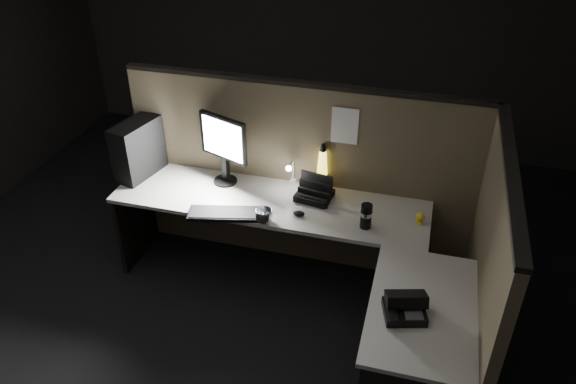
% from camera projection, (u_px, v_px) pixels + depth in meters
% --- Properties ---
extents(floor, '(6.00, 6.00, 0.00)m').
position_uv_depth(floor, '(267.00, 335.00, 3.95)').
color(floor, black).
rests_on(floor, ground).
extents(room_shell, '(6.00, 6.00, 6.00)m').
position_uv_depth(room_shell, '(261.00, 129.00, 3.06)').
color(room_shell, silver).
rests_on(room_shell, ground).
extents(partition_back, '(2.66, 0.06, 1.50)m').
position_uv_depth(partition_back, '(300.00, 178.00, 4.29)').
color(partition_back, brown).
rests_on(partition_back, ground).
extents(partition_right, '(0.06, 1.66, 1.50)m').
position_uv_depth(partition_right, '(483.00, 280.00, 3.32)').
color(partition_right, brown).
rests_on(partition_right, ground).
extents(desk, '(2.60, 1.60, 0.73)m').
position_uv_depth(desk, '(301.00, 253.00, 3.79)').
color(desk, beige).
rests_on(desk, ground).
extents(pc_tower, '(0.28, 0.45, 0.44)m').
position_uv_depth(pc_tower, '(138.00, 149.00, 4.26)').
color(pc_tower, black).
rests_on(pc_tower, desk).
extents(monitor, '(0.40, 0.20, 0.54)m').
position_uv_depth(monitor, '(223.00, 143.00, 4.12)').
color(monitor, black).
rests_on(monitor, desk).
extents(keyboard, '(0.54, 0.28, 0.03)m').
position_uv_depth(keyboard, '(226.00, 214.00, 3.90)').
color(keyboard, black).
rests_on(keyboard, desk).
extents(mouse, '(0.08, 0.06, 0.03)m').
position_uv_depth(mouse, '(299.00, 214.00, 3.90)').
color(mouse, black).
rests_on(mouse, desk).
extents(clip_lamp, '(0.04, 0.17, 0.22)m').
position_uv_depth(clip_lamp, '(291.00, 172.00, 4.15)').
color(clip_lamp, silver).
rests_on(clip_lamp, desk).
extents(organizer, '(0.28, 0.25, 0.19)m').
position_uv_depth(organizer, '(315.00, 193.00, 4.08)').
color(organizer, black).
rests_on(organizer, desk).
extents(lava_lamp, '(0.10, 0.10, 0.36)m').
position_uv_depth(lava_lamp, '(322.00, 170.00, 4.14)').
color(lava_lamp, black).
rests_on(lava_lamp, desk).
extents(travel_mug, '(0.08, 0.08, 0.18)m').
position_uv_depth(travel_mug, '(366.00, 216.00, 3.75)').
color(travel_mug, black).
rests_on(travel_mug, desk).
extents(steel_mug, '(0.12, 0.12, 0.10)m').
position_uv_depth(steel_mug, '(264.00, 216.00, 3.82)').
color(steel_mug, silver).
rests_on(steel_mug, desk).
extents(figurine, '(0.06, 0.06, 0.06)m').
position_uv_depth(figurine, '(420.00, 217.00, 3.80)').
color(figurine, yellow).
rests_on(figurine, desk).
extents(pinned_paper, '(0.19, 0.00, 0.27)m').
position_uv_depth(pinned_paper, '(345.00, 126.00, 3.92)').
color(pinned_paper, white).
rests_on(pinned_paper, partition_back).
extents(desk_phone, '(0.27, 0.27, 0.14)m').
position_uv_depth(desk_phone, '(404.00, 306.00, 3.09)').
color(desk_phone, black).
rests_on(desk_phone, desk).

